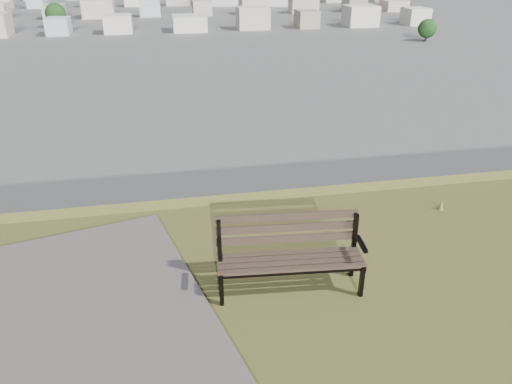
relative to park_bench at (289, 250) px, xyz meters
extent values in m
cube|color=#403324|center=(-0.02, -0.26, -0.08)|extent=(1.64, 0.23, 0.03)
cube|color=#403324|center=(-0.01, -0.15, -0.08)|extent=(1.64, 0.23, 0.03)
cube|color=#403324|center=(0.00, -0.04, -0.08)|extent=(1.64, 0.23, 0.03)
cube|color=#403324|center=(0.01, 0.07, -0.08)|extent=(1.64, 0.23, 0.03)
cube|color=#403324|center=(0.01, 0.14, 0.06)|extent=(1.64, 0.18, 0.09)
cube|color=#403324|center=(0.02, 0.16, 0.19)|extent=(1.64, 0.18, 0.09)
cube|color=#403324|center=(0.02, 0.19, 0.33)|extent=(1.64, 0.18, 0.09)
cube|color=black|center=(-0.81, -0.20, -0.28)|extent=(0.05, 0.06, 0.40)
cube|color=black|center=(-0.77, 0.19, -0.06)|extent=(0.05, 0.06, 0.84)
cube|color=black|center=(-0.79, -0.02, -0.11)|extent=(0.09, 0.46, 0.05)
cube|color=black|center=(-0.79, -0.07, 0.12)|extent=(0.08, 0.33, 0.04)
cube|color=black|center=(0.75, -0.35, -0.28)|extent=(0.05, 0.06, 0.40)
cube|color=black|center=(0.79, 0.04, -0.06)|extent=(0.05, 0.06, 0.84)
cube|color=black|center=(0.77, -0.17, -0.11)|extent=(0.09, 0.46, 0.05)
cube|color=black|center=(0.77, -0.21, 0.12)|extent=(0.08, 0.33, 0.04)
cube|color=black|center=(-0.02, -0.27, -0.12)|extent=(1.64, 0.19, 0.04)
cube|color=black|center=(0.01, 0.08, -0.12)|extent=(1.64, 0.19, 0.04)
cube|color=#68625B|center=(-2.37, -0.39, -0.45)|extent=(3.71, 4.59, 0.08)
cone|color=brown|center=(2.73, 1.38, -0.39)|extent=(0.08, 0.08, 0.18)
cube|color=#BEAFA3|center=(-35.67, 198.18, -21.98)|extent=(11.00, 11.00, 7.00)
cube|color=beige|center=(-11.67, 198.18, -21.98)|extent=(11.00, 11.00, 7.00)
cube|color=silver|center=(12.33, 198.18, -21.98)|extent=(11.00, 11.00, 7.00)
cube|color=#BDB299|center=(36.33, 198.18, -21.98)|extent=(11.00, 11.00, 7.00)
cube|color=tan|center=(60.33, 198.18, -21.98)|extent=(11.00, 11.00, 7.00)
cube|color=silver|center=(84.33, 198.18, -21.98)|extent=(11.00, 11.00, 7.00)
cube|color=beige|center=(108.33, 198.18, -21.98)|extent=(11.00, 11.00, 7.00)
cube|color=silver|center=(-47.67, 248.18, -21.98)|extent=(11.00, 11.00, 7.00)
cube|color=#BDB299|center=(-23.67, 248.18, -21.98)|extent=(11.00, 11.00, 7.00)
cube|color=tan|center=(0.33, 248.18, -21.98)|extent=(11.00, 11.00, 7.00)
cube|color=silver|center=(24.33, 248.18, -21.98)|extent=(11.00, 11.00, 7.00)
cube|color=beige|center=(48.33, 248.18, -21.98)|extent=(11.00, 11.00, 7.00)
cube|color=silver|center=(72.33, 248.18, -21.98)|extent=(11.00, 11.00, 7.00)
cube|color=#BEAFA3|center=(96.33, 248.18, -21.98)|extent=(11.00, 11.00, 7.00)
cube|color=beige|center=(120.33, 248.18, -21.98)|extent=(11.00, 11.00, 7.00)
cube|color=silver|center=(-59.67, 298.18, -21.98)|extent=(11.00, 11.00, 7.00)
cube|color=beige|center=(-35.67, 298.18, -21.98)|extent=(11.00, 11.00, 7.00)
cylinder|color=#38261C|center=(90.33, 158.18, -24.43)|extent=(0.80, 0.80, 2.10)
sphere|color=black|center=(90.33, 158.18, -21.28)|extent=(6.30, 6.30, 6.30)
cylinder|color=#38261C|center=(-39.67, 218.18, -24.13)|extent=(0.80, 0.80, 2.70)
sphere|color=black|center=(-39.67, 218.18, -20.08)|extent=(8.10, 8.10, 8.10)
cylinder|color=#38261C|center=(130.33, 278.18, -24.51)|extent=(0.80, 0.80, 1.95)
cylinder|color=#38261C|center=(40.33, 298.18, -24.43)|extent=(0.80, 0.80, 2.10)
camera|label=1|loc=(-1.29, -4.61, 3.05)|focal=35.00mm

